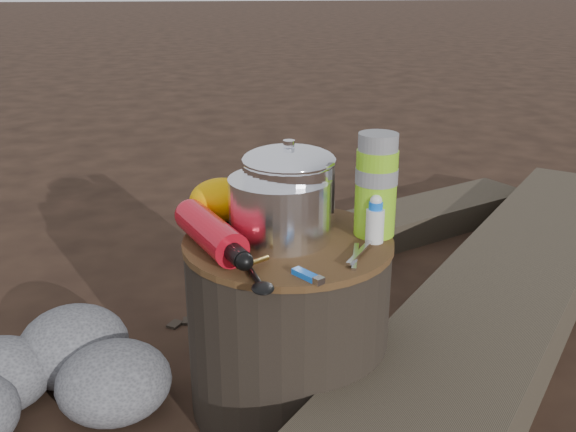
{
  "coord_description": "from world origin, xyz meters",
  "views": [
    {
      "loc": [
        -0.18,
        -1.29,
        0.97
      ],
      "look_at": [
        0.0,
        0.0,
        0.48
      ],
      "focal_mm": 39.74,
      "sensor_mm": 36.0,
      "label": 1
    }
  ],
  "objects": [
    {
      "name": "fuel_bottle",
      "position": [
        -0.17,
        -0.03,
        0.46
      ],
      "size": [
        0.18,
        0.31,
        0.07
      ],
      "primitive_type": null,
      "rotation": [
        0.0,
        0.0,
        0.36
      ],
      "color": "red",
      "rests_on": "stump"
    },
    {
      "name": "travel_mug",
      "position": [
        0.09,
        0.11,
        0.48
      ],
      "size": [
        0.07,
        0.07,
        0.1
      ],
      "primitive_type": "cylinder",
      "color": "black",
      "rests_on": "stump"
    },
    {
      "name": "food_pouch",
      "position": [
        0.02,
        0.18,
        0.49
      ],
      "size": [
        0.11,
        0.05,
        0.13
      ],
      "primitive_type": "cube",
      "rotation": [
        0.0,
        0.0,
        -0.23
      ],
      "color": "navy",
      "rests_on": "stump"
    },
    {
      "name": "squeeze_bottle",
      "position": [
        0.18,
        -0.04,
        0.47
      ],
      "size": [
        0.04,
        0.04,
        0.09
      ],
      "primitive_type": "cylinder",
      "color": "silver",
      "rests_on": "stump"
    },
    {
      "name": "thermos",
      "position": [
        0.2,
        0.0,
        0.54
      ],
      "size": [
        0.09,
        0.09,
        0.23
      ],
      "primitive_type": "cylinder",
      "color": "#7DC51A",
      "rests_on": "stump"
    },
    {
      "name": "log_small",
      "position": [
        0.56,
        0.96,
        0.05
      ],
      "size": [
        1.3,
        0.78,
        0.11
      ],
      "primitive_type": "cube",
      "rotation": [
        0.0,
        0.0,
        -1.13
      ],
      "color": "#372F24",
      "rests_on": "ground"
    },
    {
      "name": "camping_pot",
      "position": [
        0.01,
        0.03,
        0.53
      ],
      "size": [
        0.2,
        0.2,
        0.2
      ],
      "primitive_type": "cylinder",
      "color": "white",
      "rests_on": "stump"
    },
    {
      "name": "ground",
      "position": [
        0.0,
        0.0,
        0.0
      ],
      "size": [
        60.0,
        60.0,
        0.0
      ],
      "primitive_type": "plane",
      "color": "black",
      "rests_on": "ground"
    },
    {
      "name": "stuff_sack",
      "position": [
        -0.14,
        0.14,
        0.48
      ],
      "size": [
        0.15,
        0.12,
        0.1
      ],
      "primitive_type": "ellipsoid",
      "color": "#F7A800",
      "rests_on": "stump"
    },
    {
      "name": "lighter",
      "position": [
        0.01,
        -0.2,
        0.43
      ],
      "size": [
        0.06,
        0.07,
        0.01
      ],
      "primitive_type": "cube",
      "rotation": [
        0.0,
        0.0,
        0.59
      ],
      "color": "blue",
      "rests_on": "stump"
    },
    {
      "name": "log_main",
      "position": [
        0.74,
        0.33,
        0.09
      ],
      "size": [
        1.66,
        1.85,
        0.18
      ],
      "primitive_type": "cube",
      "rotation": [
        0.0,
        0.0,
        -0.71
      ],
      "color": "#372F24",
      "rests_on": "ground"
    },
    {
      "name": "spork",
      "position": [
        -0.1,
        -0.17,
        0.43
      ],
      "size": [
        0.06,
        0.17,
        0.01
      ],
      "primitive_type": null,
      "rotation": [
        0.0,
        0.0,
        0.18
      ],
      "color": "black",
      "rests_on": "stump"
    },
    {
      "name": "foil_windscreen",
      "position": [
        -0.02,
        0.01,
        0.49
      ],
      "size": [
        0.23,
        0.23,
        0.14
      ],
      "primitive_type": "cylinder",
      "color": "white",
      "rests_on": "stump"
    },
    {
      "name": "stump",
      "position": [
        0.0,
        0.0,
        0.21
      ],
      "size": [
        0.46,
        0.46,
        0.43
      ],
      "primitive_type": "cylinder",
      "color": "black",
      "rests_on": "ground"
    },
    {
      "name": "pot_grabber",
      "position": [
        0.12,
        -0.12,
        0.43
      ],
      "size": [
        0.09,
        0.13,
        0.01
      ],
      "primitive_type": null,
      "rotation": [
        0.0,
        0.0,
        -0.44
      ],
      "color": "silver",
      "rests_on": "stump"
    }
  ]
}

